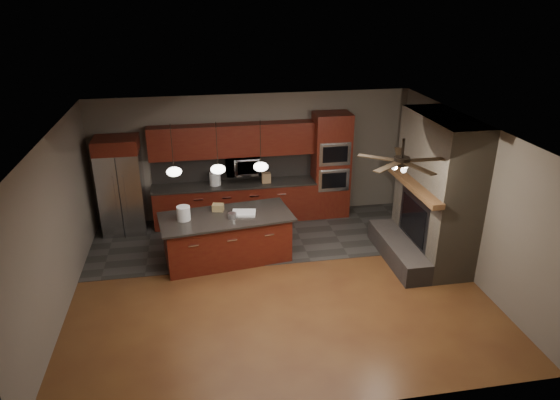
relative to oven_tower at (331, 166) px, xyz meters
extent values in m
plane|color=brown|center=(-1.70, -2.69, -1.19)|extent=(7.00, 7.00, 0.00)
cube|color=white|center=(-1.70, -2.69, 1.61)|extent=(7.00, 6.00, 0.02)
cube|color=#685D53|center=(-1.70, 0.31, 0.21)|extent=(7.00, 0.02, 2.80)
cube|color=#685D53|center=(1.80, -2.69, 0.21)|extent=(0.02, 6.00, 2.80)
cube|color=#685D53|center=(-5.20, -2.69, 0.21)|extent=(0.02, 6.00, 2.80)
cube|color=#35322F|center=(-1.70, -0.89, -1.19)|extent=(7.00, 2.40, 0.01)
cube|color=brown|center=(1.40, -2.29, 0.21)|extent=(0.80, 2.00, 2.80)
cube|color=#423B36|center=(0.75, -2.29, -0.99)|extent=(0.50, 2.00, 0.40)
cube|color=#2D2D30|center=(1.02, -2.29, -0.37)|extent=(0.05, 1.20, 0.95)
cube|color=black|center=(1.00, -2.29, -0.37)|extent=(0.02, 1.00, 0.75)
cube|color=brown|center=(0.90, -2.29, 0.36)|extent=(0.22, 2.10, 0.10)
cube|color=#561E0F|center=(-2.18, 0.01, -0.76)|extent=(3.55, 0.60, 0.86)
cube|color=black|center=(-2.18, 0.01, -0.31)|extent=(3.59, 0.64, 0.04)
cube|color=black|center=(-2.18, 0.29, 0.01)|extent=(3.55, 0.03, 0.60)
cube|color=#561E0F|center=(-2.18, 0.13, 0.66)|extent=(3.55, 0.35, 0.70)
cube|color=#561E0F|center=(0.00, 0.01, 0.00)|extent=(0.80, 0.60, 2.38)
cube|color=silver|center=(0.00, -0.30, -0.24)|extent=(0.70, 0.03, 0.52)
cube|color=black|center=(0.00, -0.32, -0.24)|extent=(0.55, 0.02, 0.35)
cube|color=silver|center=(0.00, -0.30, 0.36)|extent=(0.70, 0.03, 0.52)
cube|color=black|center=(0.00, -0.32, 0.36)|extent=(0.55, 0.02, 0.35)
imported|color=silver|center=(-1.98, 0.06, 0.11)|extent=(0.73, 0.41, 0.50)
cube|color=silver|center=(-4.55, -0.07, -0.30)|extent=(0.89, 0.72, 1.78)
cube|color=#2D2D30|center=(-4.55, -0.44, -0.30)|extent=(0.02, 0.02, 1.76)
cube|color=silver|center=(-4.65, -0.45, -0.25)|extent=(0.03, 0.03, 0.89)
cube|color=silver|center=(-4.45, -0.45, -0.25)|extent=(0.03, 0.03, 0.89)
cube|color=#561E0F|center=(-4.55, -0.08, 0.74)|extent=(0.89, 0.72, 0.30)
cube|color=#561E0F|center=(-2.49, -1.69, -0.75)|extent=(2.42, 1.27, 0.88)
cube|color=black|center=(-2.49, -1.69, -0.29)|extent=(2.59, 1.44, 0.04)
cylinder|color=silver|center=(-3.26, -1.73, -0.14)|extent=(0.32, 0.32, 0.27)
cylinder|color=silver|center=(-2.38, -1.82, -0.22)|extent=(0.20, 0.20, 0.11)
cube|color=white|center=(-2.15, -1.67, -0.25)|extent=(0.49, 0.38, 0.04)
cube|color=olive|center=(-2.61, -1.43, -0.20)|extent=(0.24, 0.20, 0.14)
cylinder|color=white|center=(-2.59, 0.01, -0.15)|extent=(0.32, 0.32, 0.28)
cube|color=#91704B|center=(-1.48, -0.04, -0.18)|extent=(0.20, 0.15, 0.22)
cylinder|color=black|center=(-3.35, -1.99, 1.22)|extent=(0.01, 0.01, 0.78)
ellipsoid|color=white|center=(-3.35, -1.99, 0.77)|extent=(0.26, 0.26, 0.16)
cylinder|color=black|center=(-2.60, -1.99, 1.22)|extent=(0.01, 0.01, 0.78)
ellipsoid|color=white|center=(-2.60, -1.99, 0.77)|extent=(0.26, 0.26, 0.16)
cylinder|color=black|center=(-1.85, -1.99, 1.22)|extent=(0.01, 0.01, 0.78)
ellipsoid|color=white|center=(-1.85, -1.99, 0.77)|extent=(0.26, 0.26, 0.16)
cylinder|color=black|center=(0.10, -3.49, 1.46)|extent=(0.04, 0.04, 0.30)
cylinder|color=black|center=(0.10, -3.49, 1.26)|extent=(0.24, 0.24, 0.12)
cube|color=#312213|center=(0.48, -3.49, 1.26)|extent=(0.60, 0.12, 0.01)
cube|color=#312213|center=(0.22, -3.13, 1.26)|extent=(0.30, 0.61, 0.01)
cube|color=#312213|center=(-0.21, -3.27, 1.26)|extent=(0.56, 0.45, 0.01)
cube|color=#312213|center=(-0.21, -3.72, 1.26)|extent=(0.56, 0.45, 0.01)
cube|color=#312213|center=(0.22, -3.85, 1.26)|extent=(0.30, 0.61, 0.01)
camera|label=1|loc=(-2.95, -10.23, 3.67)|focal=32.00mm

